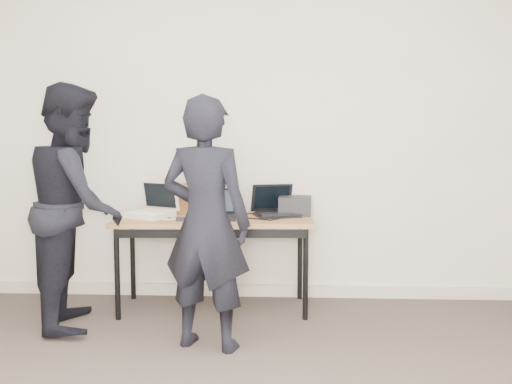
# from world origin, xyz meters

# --- Properties ---
(room) EXTENTS (4.60, 4.60, 2.80)m
(room) POSITION_xyz_m (0.00, 0.00, 1.35)
(room) COLOR #3D342E
(room) RESTS_ON ground
(desk) EXTENTS (1.53, 0.72, 0.72)m
(desk) POSITION_xyz_m (-0.24, 1.87, 0.66)
(desk) COLOR brown
(desk) RESTS_ON ground
(laptop_beige) EXTENTS (0.44, 0.44, 0.27)m
(laptop_beige) POSITION_xyz_m (-0.73, 1.91, 0.77)
(laptop_beige) COLOR beige
(laptop_beige) RESTS_ON desk
(laptop_center) EXTENTS (0.32, 0.31, 0.23)m
(laptop_center) POSITION_xyz_m (-0.21, 1.84, 0.77)
(laptop_center) COLOR black
(laptop_center) RESTS_ON desk
(laptop_right) EXTENTS (0.41, 0.40, 0.24)m
(laptop_right) POSITION_xyz_m (0.23, 2.02, 0.78)
(laptop_right) COLOR black
(laptop_right) RESTS_ON desk
(leather_satchel) EXTENTS (0.38, 0.22, 0.25)m
(leather_satchel) POSITION_xyz_m (-0.42, 2.10, 0.85)
(leather_satchel) COLOR brown
(leather_satchel) RESTS_ON desk
(tissue) EXTENTS (0.14, 0.11, 0.08)m
(tissue) POSITION_xyz_m (-0.39, 2.11, 1.00)
(tissue) COLOR white
(tissue) RESTS_ON leather_satchel
(equipment_box) EXTENTS (0.27, 0.23, 0.15)m
(equipment_box) POSITION_xyz_m (0.39, 2.07, 0.79)
(equipment_box) COLOR black
(equipment_box) RESTS_ON desk
(power_brick) EXTENTS (0.07, 0.05, 0.03)m
(power_brick) POSITION_xyz_m (-0.46, 1.71, 0.73)
(power_brick) COLOR black
(power_brick) RESTS_ON desk
(cables) EXTENTS (1.15, 0.41, 0.01)m
(cables) POSITION_xyz_m (-0.20, 1.87, 0.72)
(cables) COLOR silver
(cables) RESTS_ON desk
(person_typist) EXTENTS (0.67, 0.53, 1.61)m
(person_typist) POSITION_xyz_m (-0.19, 1.09, 0.80)
(person_typist) COLOR black
(person_typist) RESTS_ON ground
(person_observer) EXTENTS (0.83, 0.96, 1.71)m
(person_observer) POSITION_xyz_m (-1.17, 1.50, 0.86)
(person_observer) COLOR black
(person_observer) RESTS_ON ground
(baseboard) EXTENTS (4.50, 0.03, 0.10)m
(baseboard) POSITION_xyz_m (0.00, 2.23, 0.05)
(baseboard) COLOR #B5A796
(baseboard) RESTS_ON ground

